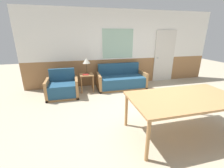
% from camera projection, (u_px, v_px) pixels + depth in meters
% --- Properties ---
extents(ground_plane, '(16.00, 16.00, 0.00)m').
position_uv_depth(ground_plane, '(156.00, 116.00, 3.62)').
color(ground_plane, '#B2A58C').
extents(wall_back, '(7.20, 0.09, 2.70)m').
position_uv_depth(wall_back, '(123.00, 48.00, 5.60)').
color(wall_back, '#996B42').
rests_on(wall_back, ground_plane).
extents(couch, '(1.72, 0.81, 0.84)m').
position_uv_depth(couch, '(121.00, 81.00, 5.42)').
color(couch, '#9E7042').
rests_on(couch, ground_plane).
extents(armchair, '(0.94, 0.73, 0.84)m').
position_uv_depth(armchair, '(63.00, 89.00, 4.63)').
color(armchair, '#9E7042').
rests_on(armchair, ground_plane).
extents(side_table, '(0.45, 0.45, 0.59)m').
position_uv_depth(side_table, '(87.00, 78.00, 5.05)').
color(side_table, '#9E7042').
rests_on(side_table, ground_plane).
extents(table_lamp, '(0.25, 0.25, 0.53)m').
position_uv_depth(table_lamp, '(86.00, 61.00, 4.95)').
color(table_lamp, '#4C3823').
rests_on(table_lamp, side_table).
extents(book_stack, '(0.21, 0.15, 0.03)m').
position_uv_depth(book_stack, '(86.00, 75.00, 4.93)').
color(book_stack, '#B22823').
rests_on(book_stack, side_table).
extents(dining_table, '(2.04, 1.10, 0.77)m').
position_uv_depth(dining_table, '(184.00, 100.00, 2.79)').
color(dining_table, '#B27F4C').
rests_on(dining_table, ground_plane).
extents(entry_door, '(0.87, 0.09, 2.01)m').
position_uv_depth(entry_door, '(164.00, 56.00, 6.06)').
color(entry_door, silver).
rests_on(entry_door, ground_plane).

